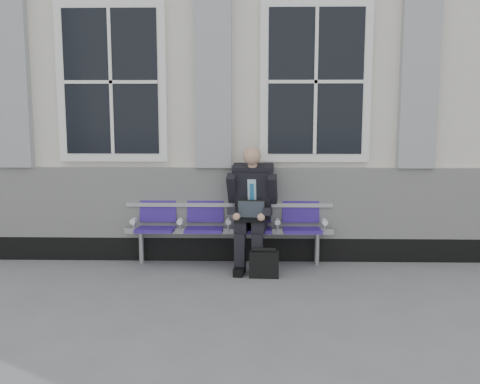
{
  "coord_description": "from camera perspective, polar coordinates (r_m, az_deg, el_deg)",
  "views": [
    {
      "loc": [
        -0.41,
        -5.2,
        1.83
      ],
      "look_at": [
        -0.56,
        0.9,
        0.97
      ],
      "focal_mm": 40.0,
      "sensor_mm": 36.0,
      "label": 1
    }
  ],
  "objects": [
    {
      "name": "ground",
      "position": [
        5.53,
        5.67,
        -11.32
      ],
      "size": [
        70.0,
        70.0,
        0.0
      ],
      "primitive_type": "plane",
      "color": "slate",
      "rests_on": "ground"
    },
    {
      "name": "station_building",
      "position": [
        8.69,
        4.03,
        10.61
      ],
      "size": [
        14.4,
        4.4,
        4.49
      ],
      "color": "beige",
      "rests_on": "ground"
    },
    {
      "name": "bench",
      "position": [
        6.66,
        -1.2,
        -3.03
      ],
      "size": [
        2.6,
        0.47,
        0.91
      ],
      "color": "#9EA0A3",
      "rests_on": "ground"
    },
    {
      "name": "businessman",
      "position": [
        6.47,
        1.27,
        -1.2
      ],
      "size": [
        0.63,
        0.84,
        1.47
      ],
      "color": "black",
      "rests_on": "ground"
    },
    {
      "name": "briefcase",
      "position": [
        6.18,
        2.59,
        -7.65
      ],
      "size": [
        0.34,
        0.16,
        0.35
      ],
      "color": "black",
      "rests_on": "ground"
    }
  ]
}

